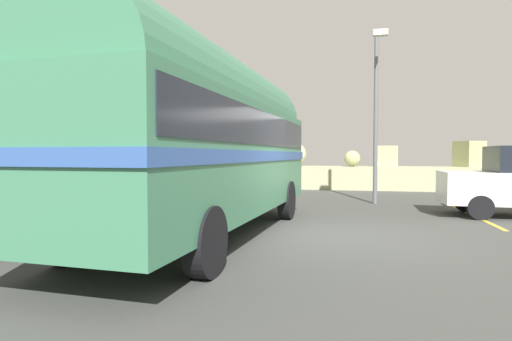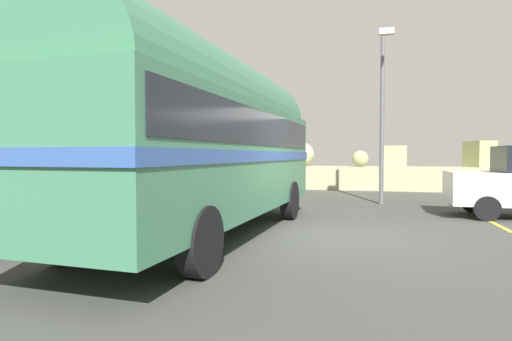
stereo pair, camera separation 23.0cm
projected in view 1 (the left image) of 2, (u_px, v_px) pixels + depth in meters
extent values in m
cube|color=#3E403C|center=(338.00, 236.00, 8.27)|extent=(32.00, 26.00, 0.02)
cube|color=tan|center=(342.00, 178.00, 19.77)|extent=(31.36, 1.80, 1.10)
cube|color=#929C75|center=(91.00, 152.00, 22.85)|extent=(1.52, 1.20, 1.37)
cube|color=tan|center=(140.00, 156.00, 22.32)|extent=(1.29, 1.26, 0.97)
cube|color=tan|center=(176.00, 155.00, 21.08)|extent=(1.07, 1.22, 1.04)
sphere|color=tan|center=(243.00, 154.00, 20.60)|extent=(1.19, 1.19, 1.19)
sphere|color=#ACAE84|center=(295.00, 154.00, 20.45)|extent=(1.16, 1.16, 1.16)
sphere|color=tan|center=(352.00, 158.00, 19.58)|extent=(0.76, 0.76, 0.76)
cube|color=#A5B079|center=(386.00, 156.00, 19.76)|extent=(1.17, 1.10, 0.99)
cube|color=tan|center=(469.00, 154.00, 18.87)|extent=(1.27, 1.43, 1.18)
cube|color=#9A9A8E|center=(511.00, 156.00, 18.59)|extent=(1.22, 1.27, 0.98)
cube|color=gold|center=(475.00, 216.00, 10.94)|extent=(0.12, 4.40, 0.01)
cylinder|color=black|center=(206.00, 198.00, 11.06)|extent=(0.34, 0.98, 0.96)
cylinder|color=black|center=(287.00, 200.00, 10.44)|extent=(0.34, 0.98, 0.96)
cylinder|color=black|center=(67.00, 233.00, 6.06)|extent=(0.34, 0.98, 0.96)
cylinder|color=black|center=(206.00, 242.00, 5.44)|extent=(0.34, 0.98, 0.96)
cube|color=#397454|center=(206.00, 159.00, 8.21)|extent=(2.95, 8.54, 2.10)
cylinder|color=#397454|center=(205.00, 106.00, 8.17)|extent=(2.73, 8.19, 2.20)
cube|color=#305294|center=(206.00, 156.00, 8.21)|extent=(3.01, 8.63, 0.20)
cube|color=black|center=(206.00, 130.00, 8.19)|extent=(2.97, 8.21, 0.64)
cube|color=silver|center=(262.00, 186.00, 12.34)|extent=(2.29, 0.31, 0.28)
cylinder|color=black|center=(94.00, 192.00, 12.70)|extent=(0.36, 0.98, 0.96)
cylinder|color=black|center=(158.00, 194.00, 12.06)|extent=(0.36, 0.98, 0.96)
cylinder|color=black|center=(1.00, 222.00, 7.08)|extent=(0.36, 0.98, 0.96)
cube|color=silver|center=(60.00, 158.00, 9.85)|extent=(3.06, 8.56, 2.10)
cylinder|color=silver|center=(59.00, 114.00, 9.81)|extent=(2.84, 8.21, 2.20)
cube|color=#27539E|center=(60.00, 156.00, 9.85)|extent=(3.12, 8.65, 0.20)
cube|color=black|center=(60.00, 134.00, 9.83)|extent=(3.07, 8.23, 0.64)
cube|color=silver|center=(154.00, 183.00, 13.97)|extent=(2.29, 0.34, 0.28)
cylinder|color=black|center=(480.00, 208.00, 10.31)|extent=(0.63, 0.22, 0.62)
cylinder|color=black|center=(465.00, 201.00, 11.79)|extent=(0.63, 0.22, 0.62)
cylinder|color=#5B5B60|center=(376.00, 121.00, 13.66)|extent=(0.14, 0.14, 5.52)
cube|color=beige|center=(380.00, 33.00, 12.70)|extent=(0.44, 0.24, 0.18)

